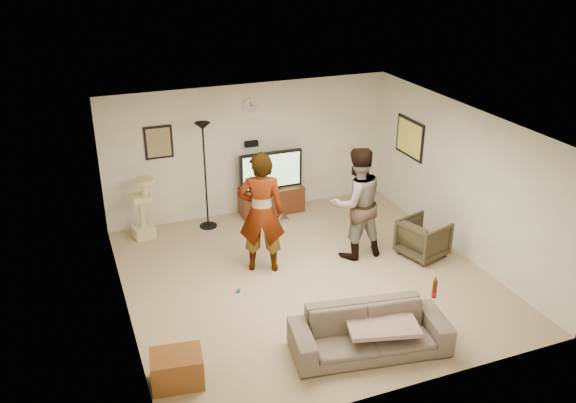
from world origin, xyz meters
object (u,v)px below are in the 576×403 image
object	(u,v)px
beer_bottle	(435,289)
armchair	(423,238)
tv_stand	(271,200)
sofa	(370,331)
side_table	(177,369)
person_left	(261,213)
person_right	(356,203)
cat_tree	(141,208)
tv	(271,170)
floor_lamp	(205,176)

from	to	relation	value
beer_bottle	armchair	distance (m)	2.27
tv_stand	beer_bottle	xyz separation A→B (m)	(0.66, -4.47, 0.46)
sofa	side_table	world-z (taller)	sofa
tv_stand	person_left	bearing A→B (deg)	-113.79
person_right	beer_bottle	size ratio (longest dim) A/B	7.61
cat_tree	person_right	distance (m)	3.77
side_table	person_right	bearing A→B (deg)	31.27
tv	beer_bottle	distance (m)	4.52
person_left	beer_bottle	distance (m)	2.94
tv_stand	sofa	xyz separation A→B (m)	(-0.27, -4.47, 0.04)
tv	tv_stand	bearing A→B (deg)	0.00
tv_stand	person_right	size ratio (longest dim) A/B	0.64
person_left	beer_bottle	world-z (taller)	person_left
tv_stand	side_table	size ratio (longest dim) A/B	1.99
tv_stand	beer_bottle	world-z (taller)	beer_bottle
side_table	person_left	bearing A→B (deg)	50.18
tv	floor_lamp	xyz separation A→B (m)	(-1.30, -0.16, 0.12)
floor_lamp	person_left	size ratio (longest dim) A/B	1.00
tv_stand	person_left	xyz separation A→B (m)	(-0.87, -1.97, 0.74)
floor_lamp	person_left	world-z (taller)	person_left
tv	side_table	bearing A→B (deg)	-122.97
floor_lamp	beer_bottle	bearing A→B (deg)	-65.55
tv	beer_bottle	bearing A→B (deg)	-81.61
cat_tree	armchair	size ratio (longest dim) A/B	1.57
tv	person_right	xyz separation A→B (m)	(0.72, -2.10, 0.08)
tv	side_table	xyz separation A→B (m)	(-2.72, -4.19, -0.67)
floor_lamp	person_right	world-z (taller)	floor_lamp
sofa	floor_lamp	bearing A→B (deg)	112.64
floor_lamp	beer_bottle	world-z (taller)	floor_lamp
tv	person_left	size ratio (longest dim) A/B	0.61
tv_stand	armchair	xyz separation A→B (m)	(1.78, -2.54, 0.07)
floor_lamp	sofa	xyz separation A→B (m)	(1.03, -4.32, -0.70)
beer_bottle	armchair	world-z (taller)	beer_bottle
sofa	cat_tree	bearing A→B (deg)	126.10
cat_tree	side_table	distance (m)	4.08
cat_tree	armchair	world-z (taller)	cat_tree
tv_stand	person_right	xyz separation A→B (m)	(0.72, -2.10, 0.70)
tv_stand	armchair	world-z (taller)	armchair
person_left	person_right	bearing A→B (deg)	-163.13
armchair	side_table	distance (m)	4.79
cat_tree	armchair	xyz separation A→B (m)	(4.25, -2.41, -0.23)
sofa	side_table	xyz separation A→B (m)	(-2.44, 0.29, -0.09)
armchair	person_right	bearing A→B (deg)	51.03
tv_stand	beer_bottle	bearing A→B (deg)	-81.61
tv_stand	cat_tree	size ratio (longest dim) A/B	1.10
person_right	side_table	xyz separation A→B (m)	(-3.44, -2.09, -0.75)
side_table	tv_stand	bearing A→B (deg)	57.03
tv_stand	sofa	size ratio (longest dim) A/B	0.60
side_table	cat_tree	bearing A→B (deg)	86.59
floor_lamp	beer_bottle	size ratio (longest dim) A/B	7.95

